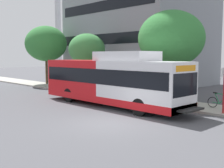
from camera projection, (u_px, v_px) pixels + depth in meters
name	position (u px, v px, depth m)	size (l,w,h in m)	color
ground_plane	(31.00, 104.00, 19.97)	(120.00, 120.00, 0.00)	#4C4C51
sidewalk_curb	(121.00, 96.00, 23.35)	(3.00, 56.00, 0.14)	#A8A399
transit_bus	(111.00, 81.00, 19.16)	(2.58, 12.25, 3.65)	white
bus_stop_sign_pole	(224.00, 87.00, 15.93)	(0.10, 0.36, 2.60)	red
bicycle_parked	(221.00, 102.00, 17.48)	(0.52, 1.76, 1.02)	black
street_tree_near_stop	(171.00, 39.00, 20.34)	(4.74, 4.74, 6.48)	#4C3823
street_tree_mid_block	(87.00, 49.00, 27.62)	(3.54, 3.54, 5.39)	#4C3823
street_tree_far_block	(46.00, 44.00, 32.77)	(4.77, 4.77, 6.66)	#4C3823
lattice_comm_tower	(58.00, 9.00, 45.22)	(1.10, 1.10, 32.34)	#B7B7BC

